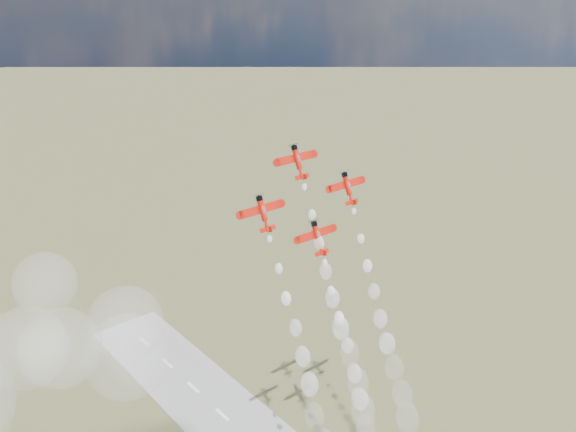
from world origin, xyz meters
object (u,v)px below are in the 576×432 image
(plane_left, at_px, (263,212))
(plane_slot, at_px, (318,237))
(plane_lead, at_px, (298,161))
(plane_right, at_px, (348,187))

(plane_left, distance_m, plane_slot, 16.32)
(plane_lead, bearing_deg, plane_left, -164.37)
(plane_slot, bearing_deg, plane_right, 15.63)
(plane_right, bearing_deg, plane_slot, -164.37)
(plane_left, xyz_separation_m, plane_right, (26.73, 0.00, 0.00))
(plane_slot, bearing_deg, plane_lead, 90.00)
(plane_slot, bearing_deg, plane_left, 164.37)
(plane_lead, bearing_deg, plane_slot, -90.00)
(plane_left, distance_m, plane_right, 26.73)
(plane_lead, xyz_separation_m, plane_slot, (0.00, -7.48, -17.15))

